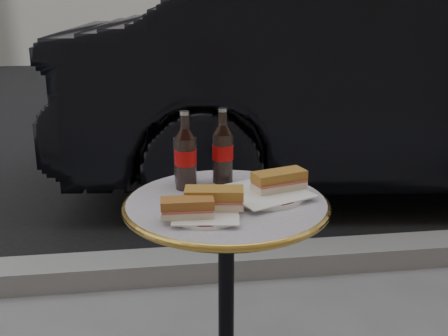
{
  "coord_description": "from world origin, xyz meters",
  "views": [
    {
      "loc": [
        -0.22,
        -1.55,
        1.34
      ],
      "look_at": [
        0.0,
        0.05,
        0.82
      ],
      "focal_mm": 45.0,
      "sensor_mm": 36.0,
      "label": 1
    }
  ],
  "objects": [
    {
      "name": "asphalt_road",
      "position": [
        0.0,
        5.0,
        0.0
      ],
      "size": [
        40.0,
        8.0,
        0.0
      ],
      "primitive_type": "cube",
      "color": "black",
      "rests_on": "ground"
    },
    {
      "name": "bistro_table",
      "position": [
        0.0,
        0.0,
        0.37
      ],
      "size": [
        0.62,
        0.62,
        0.73
      ],
      "primitive_type": null,
      "color": "#BAB2C4",
      "rests_on": "ground"
    },
    {
      "name": "plate_left",
      "position": [
        -0.07,
        -0.11,
        0.74
      ],
      "size": [
        0.24,
        0.24,
        0.01
      ],
      "primitive_type": "cylinder",
      "rotation": [
        0.0,
        0.0,
        -0.31
      ],
      "color": "white",
      "rests_on": "bistro_table"
    },
    {
      "name": "plate_right",
      "position": [
        0.12,
        0.02,
        0.74
      ],
      "size": [
        0.29,
        0.29,
        0.01
      ],
      "primitive_type": "cylinder",
      "rotation": [
        0.0,
        0.0,
        0.22
      ],
      "color": "white",
      "rests_on": "bistro_table"
    },
    {
      "name": "curb",
      "position": [
        0.0,
        0.9,
        0.05
      ],
      "size": [
        40.0,
        0.2,
        0.12
      ],
      "primitive_type": "cube",
      "color": "gray",
      "rests_on": "ground"
    },
    {
      "name": "cola_bottle_right",
      "position": [
        0.01,
        0.17,
        0.86
      ],
      "size": [
        0.09,
        0.09,
        0.25
      ],
      "primitive_type": null,
      "rotation": [
        0.0,
        0.0,
        -0.27
      ],
      "color": "black",
      "rests_on": "bistro_table"
    },
    {
      "name": "sandwich_left_a",
      "position": [
        -0.13,
        -0.14,
        0.77
      ],
      "size": [
        0.15,
        0.07,
        0.05
      ],
      "primitive_type": "cube",
      "rotation": [
        0.0,
        0.0,
        -0.03
      ],
      "color": "#9C5D27",
      "rests_on": "plate_left"
    },
    {
      "name": "sandwich_left_b",
      "position": [
        -0.05,
        -0.08,
        0.77
      ],
      "size": [
        0.18,
        0.1,
        0.06
      ],
      "primitive_type": "cube",
      "rotation": [
        0.0,
        0.0,
        -0.15
      ],
      "color": "#A8722A",
      "rests_on": "plate_left"
    },
    {
      "name": "cola_glass",
      "position": [
        -0.11,
        0.18,
        0.81
      ],
      "size": [
        0.09,
        0.09,
        0.15
      ],
      "primitive_type": "cylinder",
      "rotation": [
        0.0,
        0.0,
        -0.26
      ],
      "color": "black",
      "rests_on": "bistro_table"
    },
    {
      "name": "parked_car",
      "position": [
        1.53,
        2.04,
        0.76
      ],
      "size": [
        2.07,
        4.75,
        1.51
      ],
      "primitive_type": "imported",
      "rotation": [
        0.0,
        0.0,
        1.47
      ],
      "color": "black",
      "rests_on": "ground"
    },
    {
      "name": "sandwich_right",
      "position": [
        0.17,
        0.03,
        0.77
      ],
      "size": [
        0.18,
        0.12,
        0.06
      ],
      "primitive_type": "cube",
      "rotation": [
        0.0,
        0.0,
        0.29
      ],
      "color": "#A56D29",
      "rests_on": "plate_right"
    },
    {
      "name": "cola_bottle_left",
      "position": [
        -0.11,
        0.13,
        0.86
      ],
      "size": [
        0.07,
        0.07,
        0.25
      ],
      "primitive_type": null,
      "rotation": [
        0.0,
        0.0,
        0.02
      ],
      "color": "black",
      "rests_on": "bistro_table"
    }
  ]
}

